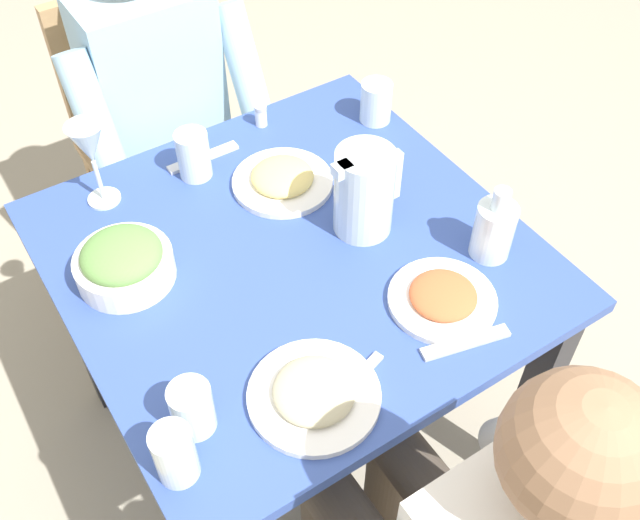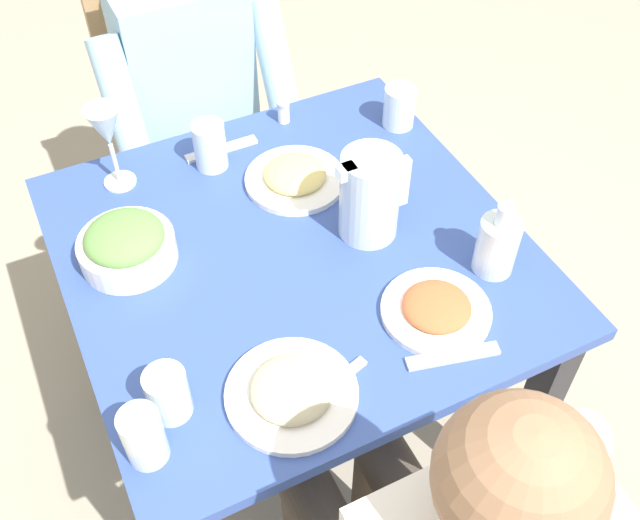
% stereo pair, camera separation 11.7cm
% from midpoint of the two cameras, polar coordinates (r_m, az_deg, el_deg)
% --- Properties ---
extents(ground_plane, '(8.00, 8.00, 0.00)m').
position_cam_midpoint_polar(ground_plane, '(2.07, -3.26, -13.27)').
color(ground_plane, '#9E937F').
extents(dining_table, '(0.89, 0.89, 0.74)m').
position_cam_midpoint_polar(dining_table, '(1.57, -4.21, -2.43)').
color(dining_table, '#334C99').
rests_on(dining_table, ground_plane).
extents(chair_far, '(0.40, 0.40, 0.88)m').
position_cam_midpoint_polar(chair_far, '(2.21, -14.55, 9.84)').
color(chair_far, tan).
rests_on(chair_far, ground_plane).
extents(diner_far, '(0.48, 0.53, 1.18)m').
position_cam_midpoint_polar(diner_far, '(1.97, -13.03, 10.22)').
color(diner_far, '#9EC6E0').
rests_on(diner_far, ground_plane).
extents(water_pitcher, '(0.16, 0.12, 0.19)m').
position_cam_midpoint_polar(water_pitcher, '(1.45, 1.15, 5.25)').
color(water_pitcher, silver).
rests_on(water_pitcher, dining_table).
extents(salad_bowl, '(0.19, 0.19, 0.09)m').
position_cam_midpoint_polar(salad_bowl, '(1.46, -17.25, -0.25)').
color(salad_bowl, white).
rests_on(salad_bowl, dining_table).
extents(plate_beans, '(0.23, 0.23, 0.04)m').
position_cam_midpoint_polar(plate_beans, '(1.25, -3.19, -10.42)').
color(plate_beans, white).
rests_on(plate_beans, dining_table).
extents(plate_fries, '(0.22, 0.22, 0.05)m').
position_cam_midpoint_polar(plate_fries, '(1.60, -5.03, 6.21)').
color(plate_fries, white).
rests_on(plate_fries, dining_table).
extents(plate_rice_curry, '(0.21, 0.21, 0.04)m').
position_cam_midpoint_polar(plate_rice_curry, '(1.38, 7.12, -3.04)').
color(plate_rice_curry, white).
rests_on(plate_rice_curry, dining_table).
extents(water_glass_far_right, '(0.07, 0.07, 0.10)m').
position_cam_midpoint_polar(water_glass_far_right, '(1.22, -12.68, -11.31)').
color(water_glass_far_right, silver).
rests_on(water_glass_far_right, dining_table).
extents(water_glass_center, '(0.07, 0.07, 0.11)m').
position_cam_midpoint_polar(water_glass_center, '(1.63, -11.86, 7.92)').
color(water_glass_center, silver).
rests_on(water_glass_center, dining_table).
extents(water_glass_near_right, '(0.07, 0.07, 0.10)m').
position_cam_midpoint_polar(water_glass_near_right, '(1.76, 2.43, 12.09)').
color(water_glass_near_right, silver).
rests_on(water_glass_near_right, dining_table).
extents(water_glass_by_pitcher, '(0.07, 0.07, 0.11)m').
position_cam_midpoint_polar(water_glass_by_pitcher, '(1.18, -14.11, -14.56)').
color(water_glass_by_pitcher, silver).
rests_on(water_glass_by_pitcher, dining_table).
extents(wine_glass, '(0.08, 0.08, 0.20)m').
position_cam_midpoint_polar(wine_glass, '(1.57, -19.56, 8.13)').
color(wine_glass, silver).
rests_on(wine_glass, dining_table).
extents(oil_carafe, '(0.08, 0.08, 0.16)m').
position_cam_midpoint_polar(oil_carafe, '(1.45, 11.06, 2.04)').
color(oil_carafe, silver).
rests_on(oil_carafe, dining_table).
extents(salt_shaker, '(0.03, 0.03, 0.05)m').
position_cam_midpoint_polar(salt_shaker, '(1.77, -6.54, 11.04)').
color(salt_shaker, white).
rests_on(salt_shaker, dining_table).
extents(fork_near, '(0.17, 0.07, 0.01)m').
position_cam_midpoint_polar(fork_near, '(1.34, 8.78, -6.46)').
color(fork_near, silver).
rests_on(fork_near, dining_table).
extents(knife_near, '(0.18, 0.07, 0.01)m').
position_cam_midpoint_polar(knife_near, '(1.27, -0.57, -10.14)').
color(knife_near, silver).
rests_on(knife_near, dining_table).
extents(fork_far, '(0.17, 0.03, 0.01)m').
position_cam_midpoint_polar(fork_far, '(1.70, -11.03, 7.74)').
color(fork_far, silver).
rests_on(fork_far, dining_table).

